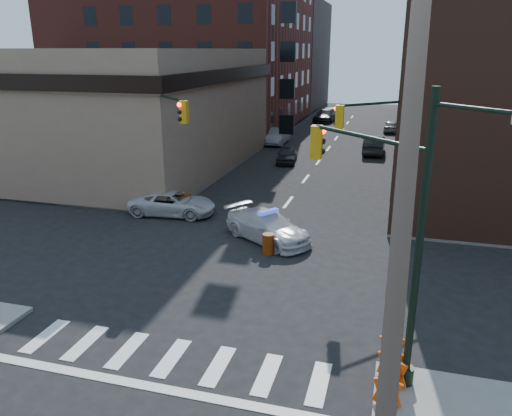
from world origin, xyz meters
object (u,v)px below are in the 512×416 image
Objects in this scene: parked_car_enear at (374,145)px; barrel_bank at (187,202)px; barrel_road at (268,244)px; pedestrian_a at (118,181)px; pedestrian_b at (103,178)px; police_car at (268,227)px; pickup at (173,203)px; parked_car_wnear at (287,155)px; barricade_se_a at (391,355)px; parked_car_wfar at (278,136)px; barricade_nw_a at (153,199)px.

parked_car_enear is 22.02m from barrel_bank.
barrel_road is at bearing 82.45° from parked_car_enear.
pedestrian_a is 1.51m from pedestrian_b.
pickup is at bearing 102.44° from police_car.
pedestrian_b reaches higher than pickup.
barrel_road is at bearing -53.12° from pedestrian_b.
pickup reaches higher than barrel_bank.
parked_car_wnear is 3.85× the size of barrel_bank.
police_car is 10.98m from barricade_se_a.
barrel_road is at bearing -130.57° from police_car.
parked_car_wfar is 4.72× the size of barrel_bank.
pickup reaches higher than barricade_se_a.
pedestrian_a reaches higher than barricade_nw_a.
parked_car_enear reaches higher than parked_car_wfar.
pedestrian_a reaches higher than barricade_se_a.
pickup is 23.21m from parked_car_wfar.
barricade_nw_a is at bearing -51.57° from pedestrian_b.
barrel_road is at bearing -11.73° from pedestrian_a.
pedestrian_b is at bearing 52.23° from barricade_se_a.
parked_car_wfar is at bearing 46.51° from pedestrian_b.
barrel_road is at bearing -19.50° from barricade_nw_a.
barricade_nw_a is (-2.15, -22.64, -0.13)m from parked_car_wfar.
barrel_bank is at bearing 43.70° from barricade_se_a.
parked_car_wnear is 0.77× the size of parked_car_enear.
barricade_nw_a is at bearing 48.93° from barricade_se_a.
police_car reaches higher than barrel_bank.
parked_car_enear is 23.58m from pedestrian_a.
barrel_bank is at bearing -41.95° from pedestrian_b.
parked_car_wnear is 15.40m from pedestrian_b.
parked_car_wfar is at bearing 92.76° from pedestrian_a.
barrel_road is at bearing -77.07° from parked_car_wfar.
parked_car_wfar is (0.66, 23.20, 0.10)m from pickup.
pickup is 2.97× the size of pedestrian_b.
pedestrian_b is (-9.62, -12.02, 0.31)m from parked_car_wnear.
parked_car_enear is at bearing -14.18° from parked_car_wfar.
police_car is 1.29× the size of parked_car_wnear.
pickup is 0.97× the size of parked_car_enear.
parked_car_wnear is 3.48× the size of barricade_se_a.
barricade_se_a is (5.59, -7.57, 0.08)m from barrel_road.
parked_car_wfar is 2.79× the size of pedestrian_a.
police_car reaches higher than parked_car_wnear.
pedestrian_a is 3.95m from barricade_nw_a.
parked_car_wfar reaches higher than barrel_road.
police_car is 4.48× the size of barricade_se_a.
pedestrian_b is at bearing 176.44° from pedestrian_a.
pickup is 5.52m from pedestrian_a.
barricade_se_a is at bearing -31.53° from barricade_nw_a.
parked_car_enear is 23.23m from barricade_nw_a.
parked_car_wnear reaches higher than barricade_nw_a.
police_car is 1.68m from barrel_road.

